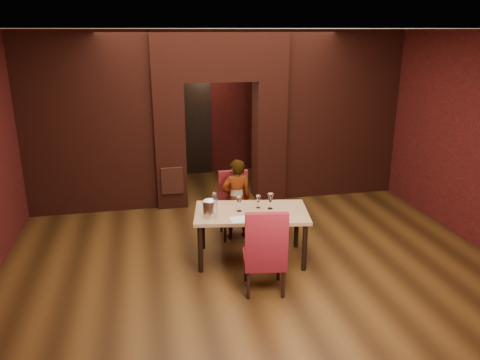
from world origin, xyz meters
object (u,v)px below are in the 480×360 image
at_px(chair_near, 264,249).
at_px(wine_glass_c, 270,201).
at_px(water_bottle, 215,202).
at_px(wine_glass_b, 258,202).
at_px(dining_table, 251,235).
at_px(chair_far, 235,206).
at_px(wine_glass_a, 239,204).
at_px(wine_bucket, 210,209).
at_px(person_seated, 236,199).
at_px(potted_plant, 277,220).

distance_m(chair_near, wine_glass_c, 0.99).
bearing_deg(water_bottle, wine_glass_b, 4.43).
relative_size(dining_table, wine_glass_c, 6.95).
xyz_separation_m(dining_table, wine_glass_c, (0.29, 0.03, 0.49)).
distance_m(chair_far, wine_glass_a, 0.86).
distance_m(wine_bucket, water_bottle, 0.17).
xyz_separation_m(chair_far, chair_near, (0.03, -1.67, 0.05)).
relative_size(person_seated, wine_glass_b, 6.92).
bearing_deg(chair_near, wine_glass_a, -72.49).
distance_m(chair_far, wine_bucket, 1.11).
xyz_separation_m(person_seated, water_bottle, (-0.45, -0.72, 0.24)).
height_order(dining_table, person_seated, person_seated).
bearing_deg(chair_far, dining_table, -84.23).
bearing_deg(potted_plant, chair_near, -111.52).
xyz_separation_m(person_seated, wine_bucket, (-0.54, -0.87, 0.21)).
relative_size(wine_glass_c, water_bottle, 0.76).
distance_m(dining_table, potted_plant, 1.02).
relative_size(chair_far, potted_plant, 2.26).
distance_m(person_seated, wine_glass_a, 0.78).
bearing_deg(person_seated, wine_bucket, 54.01).
relative_size(dining_table, wine_glass_a, 7.25).
bearing_deg(person_seated, wine_glass_b, 101.35).
relative_size(dining_table, water_bottle, 5.29).
height_order(dining_table, water_bottle, water_bottle).
height_order(chair_far, person_seated, person_seated).
height_order(wine_glass_a, wine_glass_c, wine_glass_c).
bearing_deg(person_seated, wine_glass_a, 77.60).
relative_size(person_seated, water_bottle, 4.33).
bearing_deg(wine_glass_a, wine_glass_b, 13.87).
xyz_separation_m(chair_far, wine_glass_a, (-0.10, -0.79, 0.33)).
xyz_separation_m(chair_near, wine_glass_c, (0.32, 0.89, 0.29)).
height_order(person_seated, wine_bucket, person_seated).
bearing_deg(water_bottle, chair_near, -62.28).
xyz_separation_m(wine_glass_c, water_bottle, (-0.80, 0.02, 0.04)).
bearing_deg(potted_plant, wine_glass_b, -125.38).
height_order(person_seated, wine_glass_c, person_seated).
height_order(chair_far, water_bottle, chair_far).
height_order(wine_glass_c, potted_plant, wine_glass_c).
bearing_deg(chair_near, person_seated, -80.32).
relative_size(chair_far, wine_glass_b, 5.58).
relative_size(chair_near, wine_glass_b, 6.08).
xyz_separation_m(dining_table, wine_glass_b, (0.13, 0.10, 0.47)).
relative_size(wine_glass_b, potted_plant, 0.41).
xyz_separation_m(dining_table, potted_plant, (0.62, 0.80, -0.14)).
bearing_deg(wine_glass_c, dining_table, -173.17).
height_order(chair_near, wine_glass_b, chair_near).
relative_size(dining_table, chair_far, 1.52).
distance_m(wine_glass_b, wine_glass_c, 0.18).
bearing_deg(wine_glass_b, wine_glass_c, -23.70).
height_order(person_seated, potted_plant, person_seated).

